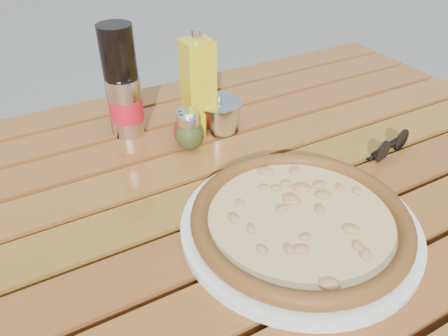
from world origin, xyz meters
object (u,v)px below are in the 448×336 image
pizza (300,218)px  pepper_shaker (187,127)px  sunglasses (391,146)px  parmesan_tin (219,114)px  olive_oil_cruet (198,87)px  table (229,221)px  oregano_shaker (189,131)px  dark_bottle (122,81)px  soda_can (126,107)px  plate (299,226)px

pizza → pepper_shaker: (-0.04, 0.30, 0.02)m
sunglasses → parmesan_tin: bearing=122.1°
olive_oil_cruet → sunglasses: (0.28, -0.26, -0.08)m
table → oregano_shaker: (-0.01, 0.15, 0.11)m
dark_bottle → parmesan_tin: bearing=-24.5°
dark_bottle → soda_can: bearing=-92.0°
parmesan_tin → table: bearing=-113.4°
plate → dark_bottle: 0.44m
parmesan_tin → pepper_shaker: bearing=-161.3°
pepper_shaker → dark_bottle: dark_bottle is taller
oregano_shaker → dark_bottle: bearing=124.1°
pepper_shaker → soda_can: soda_can is taller
pepper_shaker → dark_bottle: 0.15m
dark_bottle → soda_can: (-0.00, -0.01, -0.05)m
table → soda_can: 0.31m
plate → olive_oil_cruet: olive_oil_cruet is taller
parmesan_tin → plate: bearing=-97.0°
soda_can → sunglasses: (0.41, -0.32, -0.04)m
plate → pepper_shaker: size_ratio=4.39×
pepper_shaker → oregano_shaker: same height
olive_oil_cruet → pizza: bearing=-90.1°
plate → soda_can: bearing=107.9°
oregano_shaker → sunglasses: size_ratio=0.75×
pepper_shaker → sunglasses: size_ratio=0.75×
dark_bottle → sunglasses: (0.41, -0.32, -0.09)m
pizza → olive_oil_cruet: bearing=89.9°
dark_bottle → plate: bearing=-72.4°
sunglasses → pizza: bearing=-174.8°
pizza → soda_can: 0.43m
table → olive_oil_cruet: bearing=78.0°
pizza → olive_oil_cruet: size_ratio=2.07×
table → plate: (0.04, -0.14, 0.08)m
olive_oil_cruet → plate: bearing=-90.1°
soda_can → plate: bearing=-72.1°
oregano_shaker → sunglasses: oregano_shaker is taller
table → pepper_shaker: size_ratio=17.07×
plate → parmesan_tin: size_ratio=3.44×
oregano_shaker → soda_can: bearing=125.7°
pepper_shaker → parmesan_tin: pepper_shaker is taller
table → pizza: pizza is taller
olive_oil_cruet → sunglasses: olive_oil_cruet is taller
plate → sunglasses: bearing=17.2°
oregano_shaker → dark_bottle: dark_bottle is taller
table → olive_oil_cruet: size_ratio=6.67×
plate → olive_oil_cruet: bearing=89.9°
dark_bottle → pepper_shaker: bearing=-51.2°
table → dark_bottle: (-0.09, 0.27, 0.19)m
table → oregano_shaker: oregano_shaker is taller
oregano_shaker → olive_oil_cruet: size_ratio=0.39×
pizza → olive_oil_cruet: 0.35m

